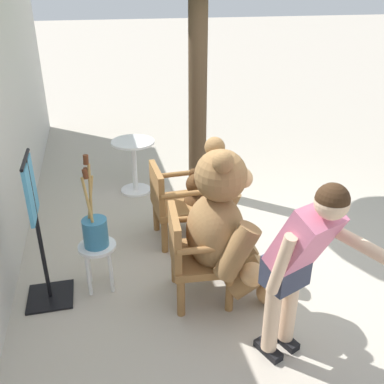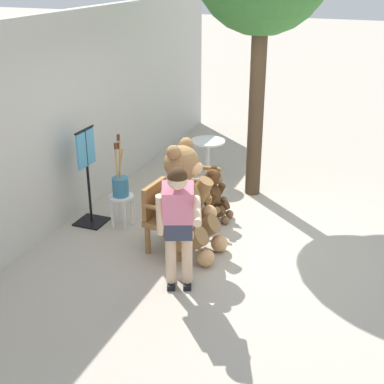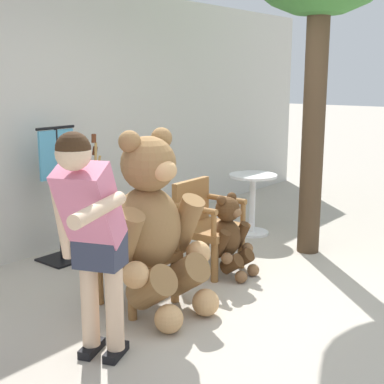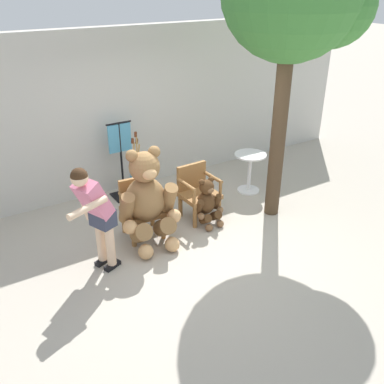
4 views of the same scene
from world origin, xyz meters
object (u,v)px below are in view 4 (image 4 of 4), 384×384
Objects in this scene: teddy_bear_large at (147,199)px; teddy_bear_small at (207,202)px; wooden_chair_right at (197,191)px; brush_bucket at (136,172)px; white_stool at (137,187)px; clothing_display_stand at (121,159)px; person_visitor at (95,209)px; wooden_chair_left at (141,206)px; round_side_table at (250,168)px.

teddy_bear_large is 1.86× the size of teddy_bear_small.
brush_bucket reaches higher than wooden_chair_right.
teddy_bear_small is at bearing -89.17° from wooden_chair_right.
white_stool is 0.27m from brush_bucket.
white_stool is 0.34× the size of clothing_display_stand.
person_visitor is at bearing -131.18° from brush_bucket.
teddy_bear_large is 1.13m from brush_bucket.
brush_bucket reaches higher than teddy_bear_small.
wooden_chair_left is 1.10× the size of teddy_bear_small.
white_stool is 0.54× the size of brush_bucket.
wooden_chair_left is 0.59× the size of teddy_bear_large.
clothing_display_stand is (-0.06, 0.46, 0.09)m from brush_bucket.
teddy_bear_large is 1.06× the size of clothing_display_stand.
person_visitor reaches higher than clothing_display_stand.
teddy_bear_small is 1.69× the size of white_stool.
wooden_chair_left is 0.99m from wooden_chair_right.
clothing_display_stand reaches higher than brush_bucket.
teddy_bear_large is at bearing -100.07° from clothing_display_stand.
white_stool is at bearing 121.34° from teddy_bear_small.
white_stool is 0.64× the size of round_side_table.
wooden_chair_left is 1.87× the size of white_stool.
brush_bucket is at bearing 129.01° from wooden_chair_right.
person_visitor is (-0.84, -0.27, 0.20)m from teddy_bear_large.
person_visitor reaches higher than teddy_bear_large.
brush_bucket is at bearing 68.42° from wooden_chair_left.
clothing_display_stand is (0.26, 1.28, 0.26)m from wooden_chair_left.
wooden_chair_left is at bearing 31.61° from person_visitor.
clothing_display_stand reaches higher than wooden_chair_right.
wooden_chair_left is at bearing -111.58° from brush_bucket.
white_stool is at bearing 129.17° from wooden_chair_right.
wooden_chair_right is (0.99, 0.00, 0.00)m from wooden_chair_left.
teddy_bear_large is 2.01× the size of round_side_table.
teddy_bear_small is 1.08× the size of round_side_table.
teddy_bear_small is at bearing -15.91° from wooden_chair_left.
person_visitor is 2.13× the size of round_side_table.
wooden_chair_right is 0.29m from teddy_bear_small.
wooden_chair_left is 0.56× the size of person_visitor.
teddy_bear_small is 1.29m from white_stool.
brush_bucket is 0.47m from clothing_display_stand.
round_side_table is at bearing 14.46° from person_visitor.
brush_bucket is at bearing 121.21° from teddy_bear_small.
teddy_bear_large reaches higher than teddy_bear_small.
teddy_bear_small is 1.32m from brush_bucket.
brush_bucket reaches higher than white_stool.
clothing_display_stand is (0.27, 1.54, 0.01)m from teddy_bear_large.
round_side_table is at bearing 12.35° from wooden_chair_right.
wooden_chair_left is 1.33m from clothing_display_stand.
wooden_chair_right reaches higher than round_side_table.
person_visitor is 1.13× the size of clothing_display_stand.
teddy_bear_large reaches higher than brush_bucket.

